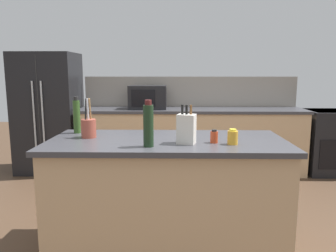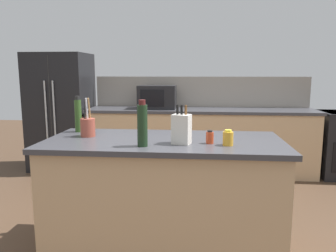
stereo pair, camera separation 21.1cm
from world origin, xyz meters
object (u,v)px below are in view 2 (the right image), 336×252
object	(u,v)px
olive_oil_bottle	(78,115)
honey_jar	(228,138)
refrigerator	(61,112)
wine_bottle	(142,125)
utensil_crock	(88,127)
spice_jar_paprika	(210,137)
microwave	(157,97)
knife_block	(181,129)

from	to	relation	value
olive_oil_bottle	honey_jar	size ratio (longest dim) A/B	2.77
refrigerator	wine_bottle	distance (m)	3.03
utensil_crock	wine_bottle	world-z (taller)	wine_bottle
utensil_crock	honey_jar	size ratio (longest dim) A/B	2.78
honey_jar	spice_jar_paprika	distance (m)	0.14
wine_bottle	spice_jar_paprika	size ratio (longest dim) A/B	3.31
refrigerator	utensil_crock	xyz separation A→B (m)	(1.17, -2.19, 0.15)
microwave	honey_jar	xyz separation A→B (m)	(0.82, -2.37, -0.11)
refrigerator	olive_oil_bottle	bearing A→B (deg)	-62.88
refrigerator	microwave	xyz separation A→B (m)	(1.48, -0.05, 0.24)
microwave	spice_jar_paprika	bearing A→B (deg)	-73.47
honey_jar	refrigerator	bearing A→B (deg)	133.52
spice_jar_paprika	knife_block	bearing A→B (deg)	-171.41
knife_block	honey_jar	world-z (taller)	knife_block
microwave	olive_oil_bottle	distance (m)	1.99
wine_bottle	spice_jar_paprika	distance (m)	0.52
knife_block	utensil_crock	world-z (taller)	utensil_crock
knife_block	wine_bottle	xyz separation A→B (m)	(-0.27, -0.11, 0.04)
olive_oil_bottle	spice_jar_paprika	distance (m)	1.21
knife_block	spice_jar_paprika	world-z (taller)	knife_block
microwave	spice_jar_paprika	world-z (taller)	microwave
knife_block	utensil_crock	bearing A→B (deg)	-179.07
wine_bottle	spice_jar_paprika	world-z (taller)	wine_bottle
utensil_crock	olive_oil_bottle	distance (m)	0.26
refrigerator	spice_jar_paprika	world-z (taller)	refrigerator
wine_bottle	microwave	bearing A→B (deg)	94.74
microwave	wine_bottle	size ratio (longest dim) A/B	1.61
wine_bottle	knife_block	bearing A→B (deg)	21.07
microwave	knife_block	world-z (taller)	microwave
refrigerator	honey_jar	size ratio (longest dim) A/B	15.12
microwave	utensil_crock	xyz separation A→B (m)	(-0.31, -2.14, -0.09)
knife_block	olive_oil_bottle	xyz separation A→B (m)	(-0.94, 0.41, 0.04)
knife_block	olive_oil_bottle	bearing A→B (deg)	172.51
honey_jar	spice_jar_paprika	world-z (taller)	honey_jar
olive_oil_bottle	spice_jar_paprika	xyz separation A→B (m)	(1.15, -0.38, -0.10)
wine_bottle	olive_oil_bottle	bearing A→B (deg)	142.24
utensil_crock	wine_bottle	size ratio (longest dim) A/B	0.96
wine_bottle	honey_jar	bearing A→B (deg)	7.84
utensil_crock	olive_oil_bottle	bearing A→B (deg)	127.80
utensil_crock	spice_jar_paprika	xyz separation A→B (m)	(1.00, -0.18, -0.04)
spice_jar_paprika	olive_oil_bottle	bearing A→B (deg)	161.79
knife_block	wine_bottle	size ratio (longest dim) A/B	0.87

